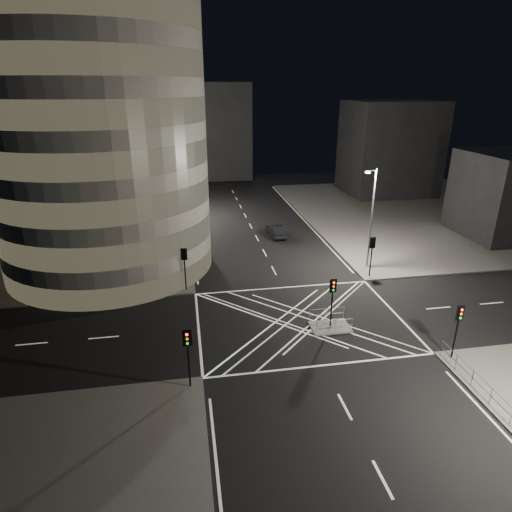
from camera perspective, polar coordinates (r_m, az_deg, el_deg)
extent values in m
plane|color=black|center=(34.55, 5.85, -8.52)|extent=(120.00, 120.00, 0.00)
cube|color=#53504D|center=(61.81, -28.69, 2.79)|extent=(42.00, 42.00, 0.15)
cube|color=#53504D|center=(69.26, 23.54, 5.48)|extent=(42.00, 42.00, 0.15)
cube|color=slate|center=(33.84, 9.84, -9.31)|extent=(3.00, 2.00, 0.15)
cylinder|color=gray|center=(43.59, -20.28, 14.27)|extent=(20.00, 20.00, 25.00)
cube|color=gray|center=(55.72, -29.01, 14.32)|extent=(20.00, 18.00, 25.00)
cube|color=gray|center=(72.22, -21.27, 15.42)|extent=(24.00, 16.00, 22.00)
cube|color=black|center=(77.42, 17.31, 13.61)|extent=(14.00, 12.00, 15.00)
cube|color=black|center=(60.16, 30.57, 7.04)|extent=(10.00, 10.00, 10.00)
cube|color=black|center=(87.18, -7.00, 16.10)|extent=(18.00, 8.00, 18.00)
cylinder|color=black|center=(40.90, -11.83, -1.49)|extent=(0.32, 0.32, 2.76)
ellipsoid|color=black|center=(39.99, -12.10, 1.86)|extent=(4.21, 4.21, 4.84)
cylinder|color=black|center=(46.31, -11.70, 2.01)|extent=(0.32, 0.32, 3.83)
ellipsoid|color=black|center=(45.32, -12.02, 5.99)|extent=(5.20, 5.20, 5.98)
cylinder|color=black|center=(52.00, -11.56, 4.21)|extent=(0.32, 0.32, 3.83)
ellipsoid|color=black|center=(51.15, -11.83, 7.64)|extent=(4.73, 4.73, 5.44)
cylinder|color=black|center=(57.81, -11.44, 5.79)|extent=(0.32, 0.32, 3.46)
ellipsoid|color=black|center=(57.02, -11.68, 8.97)|extent=(5.70, 5.70, 6.56)
cylinder|color=black|center=(63.67, -11.33, 7.05)|extent=(0.32, 0.32, 3.00)
ellipsoid|color=black|center=(63.06, -11.51, 9.41)|extent=(4.33, 4.33, 4.98)
cylinder|color=black|center=(38.79, -9.41, -2.44)|extent=(0.12, 0.12, 3.00)
cube|color=black|center=(38.04, -9.59, 0.24)|extent=(0.28, 0.22, 0.90)
cube|color=black|center=(38.04, -9.59, 0.24)|extent=(0.55, 0.04, 1.10)
cylinder|color=black|center=(26.92, -8.93, -14.23)|extent=(0.12, 0.12, 3.00)
cube|color=black|center=(25.83, -9.18, -10.73)|extent=(0.28, 0.22, 0.90)
cube|color=black|center=(25.83, -9.18, -10.73)|extent=(0.55, 0.04, 1.10)
cylinder|color=black|center=(42.44, 15.05, -0.75)|extent=(0.12, 0.12, 3.00)
cube|color=black|center=(41.75, 15.30, 1.72)|extent=(0.28, 0.22, 0.90)
cube|color=black|center=(41.75, 15.30, 1.72)|extent=(0.55, 0.04, 1.10)
cylinder|color=black|center=(31.95, 25.00, -9.95)|extent=(0.12, 0.12, 3.00)
cube|color=black|center=(31.04, 25.57, -6.87)|extent=(0.28, 0.22, 0.90)
cube|color=black|center=(31.04, 25.57, -6.87)|extent=(0.55, 0.04, 1.10)
cylinder|color=black|center=(33.06, 10.02, -6.97)|extent=(0.12, 0.12, 3.00)
cube|color=black|center=(32.18, 10.24, -3.92)|extent=(0.28, 0.22, 0.90)
cube|color=black|center=(32.18, 10.24, -3.92)|extent=(0.55, 0.04, 1.10)
cylinder|color=slate|center=(42.47, -10.75, 4.67)|extent=(0.20, 0.20, 10.00)
cylinder|color=slate|center=(41.33, -10.59, 11.14)|extent=(0.90, 0.10, 0.10)
cube|color=slate|center=(41.34, -9.95, 11.05)|extent=(0.50, 0.25, 0.18)
cube|color=white|center=(41.36, -9.94, 10.90)|extent=(0.42, 0.20, 0.05)
cylinder|color=slate|center=(59.93, -10.65, 9.64)|extent=(0.20, 0.20, 10.00)
cylinder|color=slate|center=(59.13, -10.54, 14.26)|extent=(0.90, 0.10, 0.10)
cube|color=slate|center=(59.14, -10.08, 14.19)|extent=(0.50, 0.25, 0.18)
cube|color=white|center=(59.15, -10.07, 14.09)|extent=(0.42, 0.20, 0.05)
cylinder|color=slate|center=(43.46, 15.17, 4.68)|extent=(0.20, 0.20, 10.00)
cylinder|color=slate|center=(42.16, 15.26, 10.96)|extent=(0.90, 0.10, 0.10)
cube|color=slate|center=(42.00, 14.67, 10.84)|extent=(0.50, 0.25, 0.18)
cube|color=white|center=(42.02, 14.66, 10.69)|extent=(0.42, 0.20, 0.05)
cube|color=slate|center=(28.80, 29.83, -16.94)|extent=(0.06, 11.70, 1.10)
cube|color=slate|center=(32.80, 10.42, -9.16)|extent=(2.80, 0.06, 1.10)
cube|color=slate|center=(34.26, 9.42, -7.66)|extent=(2.80, 0.06, 1.10)
imported|color=black|center=(52.79, 2.70, 3.36)|extent=(1.89, 4.46, 1.43)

